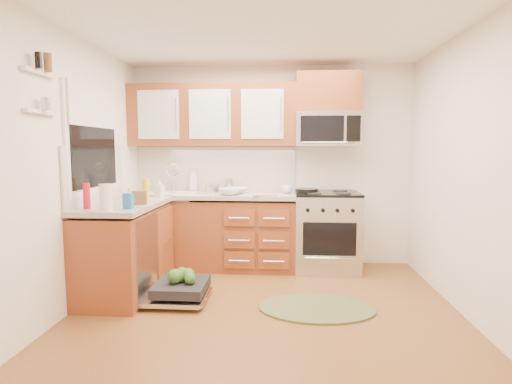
# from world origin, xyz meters

# --- Properties ---
(floor) EXTENTS (3.50, 3.50, 0.00)m
(floor) POSITION_xyz_m (0.00, 0.00, 0.00)
(floor) COLOR brown
(floor) RESTS_ON ground
(ceiling) EXTENTS (3.50, 3.50, 0.00)m
(ceiling) POSITION_xyz_m (0.00, 0.00, 2.50)
(ceiling) COLOR white
(ceiling) RESTS_ON ground
(wall_back) EXTENTS (3.50, 0.04, 2.50)m
(wall_back) POSITION_xyz_m (0.00, 1.75, 1.25)
(wall_back) COLOR white
(wall_back) RESTS_ON ground
(wall_front) EXTENTS (3.50, 0.04, 2.50)m
(wall_front) POSITION_xyz_m (0.00, -1.75, 1.25)
(wall_front) COLOR white
(wall_front) RESTS_ON ground
(wall_left) EXTENTS (0.04, 3.50, 2.50)m
(wall_left) POSITION_xyz_m (-1.75, 0.00, 1.25)
(wall_left) COLOR white
(wall_left) RESTS_ON ground
(wall_right) EXTENTS (0.04, 3.50, 2.50)m
(wall_right) POSITION_xyz_m (1.75, 0.00, 1.25)
(wall_right) COLOR white
(wall_right) RESTS_ON ground
(base_cabinet_back) EXTENTS (2.05, 0.60, 0.85)m
(base_cabinet_back) POSITION_xyz_m (-0.73, 1.45, 0.42)
(base_cabinet_back) COLOR brown
(base_cabinet_back) RESTS_ON ground
(base_cabinet_left) EXTENTS (0.60, 1.25, 0.85)m
(base_cabinet_left) POSITION_xyz_m (-1.45, 0.52, 0.42)
(base_cabinet_left) COLOR brown
(base_cabinet_left) RESTS_ON ground
(countertop_back) EXTENTS (2.07, 0.64, 0.05)m
(countertop_back) POSITION_xyz_m (-0.72, 1.44, 0.90)
(countertop_back) COLOR #A5A097
(countertop_back) RESTS_ON base_cabinet_back
(countertop_left) EXTENTS (0.64, 1.27, 0.05)m
(countertop_left) POSITION_xyz_m (-1.44, 0.53, 0.90)
(countertop_left) COLOR #A5A097
(countertop_left) RESTS_ON base_cabinet_left
(backsplash_back) EXTENTS (2.05, 0.02, 0.57)m
(backsplash_back) POSITION_xyz_m (-0.73, 1.74, 1.21)
(backsplash_back) COLOR beige
(backsplash_back) RESTS_ON ground
(backsplash_left) EXTENTS (0.02, 1.25, 0.57)m
(backsplash_left) POSITION_xyz_m (-1.74, 0.52, 1.21)
(backsplash_left) COLOR beige
(backsplash_left) RESTS_ON ground
(upper_cabinets) EXTENTS (2.05, 0.35, 0.75)m
(upper_cabinets) POSITION_xyz_m (-0.73, 1.57, 1.88)
(upper_cabinets) COLOR brown
(upper_cabinets) RESTS_ON ground
(cabinet_over_mw) EXTENTS (0.76, 0.35, 0.47)m
(cabinet_over_mw) POSITION_xyz_m (0.68, 1.57, 2.13)
(cabinet_over_mw) COLOR brown
(cabinet_over_mw) RESTS_ON ground
(range) EXTENTS (0.76, 0.64, 0.95)m
(range) POSITION_xyz_m (0.68, 1.43, 0.47)
(range) COLOR silver
(range) RESTS_ON ground
(microwave) EXTENTS (0.76, 0.38, 0.40)m
(microwave) POSITION_xyz_m (0.68, 1.55, 1.70)
(microwave) COLOR silver
(microwave) RESTS_ON ground
(sink) EXTENTS (0.62, 0.50, 0.26)m
(sink) POSITION_xyz_m (-1.25, 1.42, 0.80)
(sink) COLOR white
(sink) RESTS_ON ground
(dishwasher) EXTENTS (0.70, 0.60, 0.20)m
(dishwasher) POSITION_xyz_m (-0.86, 0.30, 0.10)
(dishwasher) COLOR silver
(dishwasher) RESTS_ON ground
(window) EXTENTS (0.03, 1.05, 1.05)m
(window) POSITION_xyz_m (-1.74, 0.50, 1.55)
(window) COLOR white
(window) RESTS_ON ground
(window_blind) EXTENTS (0.02, 0.96, 0.40)m
(window_blind) POSITION_xyz_m (-1.71, 0.50, 1.88)
(window_blind) COLOR white
(window_blind) RESTS_ON ground
(shelf_upper) EXTENTS (0.04, 0.40, 0.03)m
(shelf_upper) POSITION_xyz_m (-1.72, -0.35, 2.05)
(shelf_upper) COLOR white
(shelf_upper) RESTS_ON ground
(shelf_lower) EXTENTS (0.04, 0.40, 0.03)m
(shelf_lower) POSITION_xyz_m (-1.72, -0.35, 1.75)
(shelf_lower) COLOR white
(shelf_lower) RESTS_ON ground
(rug) EXTENTS (1.26, 1.04, 0.02)m
(rug) POSITION_xyz_m (0.47, 0.19, 0.01)
(rug) COLOR brown
(rug) RESTS_ON ground
(skillet) EXTENTS (0.34, 0.34, 0.05)m
(skillet) POSITION_xyz_m (0.43, 1.36, 0.97)
(skillet) COLOR black
(skillet) RESTS_ON range
(stock_pot) EXTENTS (0.20, 0.20, 0.10)m
(stock_pot) POSITION_xyz_m (-0.73, 1.55, 0.98)
(stock_pot) COLOR silver
(stock_pot) RESTS_ON countertop_back
(cutting_board) EXTENTS (0.30, 0.23, 0.02)m
(cutting_board) POSITION_xyz_m (-0.06, 1.22, 0.93)
(cutting_board) COLOR tan
(cutting_board) RESTS_ON countertop_back
(canister) EXTENTS (0.13, 0.13, 0.17)m
(canister) POSITION_xyz_m (-0.53, 1.57, 1.01)
(canister) COLOR silver
(canister) RESTS_ON countertop_back
(paper_towel_roll) EXTENTS (0.13, 0.13, 0.24)m
(paper_towel_roll) POSITION_xyz_m (-1.39, -0.02, 1.04)
(paper_towel_roll) COLOR white
(paper_towel_roll) RESTS_ON countertop_left
(mustard_bottle) EXTENTS (0.09, 0.09, 0.23)m
(mustard_bottle) POSITION_xyz_m (-1.30, 0.76, 1.04)
(mustard_bottle) COLOR yellow
(mustard_bottle) RESTS_ON countertop_left
(red_bottle) EXTENTS (0.08, 0.08, 0.24)m
(red_bottle) POSITION_xyz_m (-1.62, 0.09, 1.04)
(red_bottle) COLOR red
(red_bottle) RESTS_ON countertop_left
(wooden_box) EXTENTS (0.15, 0.12, 0.13)m
(wooden_box) POSITION_xyz_m (-1.25, 0.42, 0.99)
(wooden_box) COLOR brown
(wooden_box) RESTS_ON countertop_left
(blue_carton) EXTENTS (0.10, 0.07, 0.14)m
(blue_carton) POSITION_xyz_m (-1.25, 0.13, 1.00)
(blue_carton) COLOR #2367A7
(blue_carton) RESTS_ON countertop_left
(bowl_a) EXTENTS (0.36, 0.36, 0.07)m
(bowl_a) POSITION_xyz_m (-0.43, 1.43, 0.96)
(bowl_a) COLOR #999999
(bowl_a) RESTS_ON countertop_back
(bowl_b) EXTENTS (0.33, 0.33, 0.08)m
(bowl_b) POSITION_xyz_m (-0.48, 1.27, 0.96)
(bowl_b) COLOR #999999
(bowl_b) RESTS_ON countertop_back
(cup) EXTENTS (0.17, 0.17, 0.10)m
(cup) POSITION_xyz_m (0.20, 1.49, 0.98)
(cup) COLOR #999999
(cup) RESTS_ON countertop_back
(soap_bottle_a) EXTENTS (0.12, 0.13, 0.30)m
(soap_bottle_a) POSITION_xyz_m (-1.00, 1.65, 1.08)
(soap_bottle_a) COLOR #999999
(soap_bottle_a) RESTS_ON countertop_back
(soap_bottle_b) EXTENTS (0.11, 0.11, 0.20)m
(soap_bottle_b) POSITION_xyz_m (-1.25, 1.05, 1.02)
(soap_bottle_b) COLOR #999999
(soap_bottle_b) RESTS_ON countertop_left
(soap_bottle_c) EXTENTS (0.15, 0.15, 0.16)m
(soap_bottle_c) POSITION_xyz_m (-1.35, 0.42, 1.01)
(soap_bottle_c) COLOR #999999
(soap_bottle_c) RESTS_ON countertop_left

